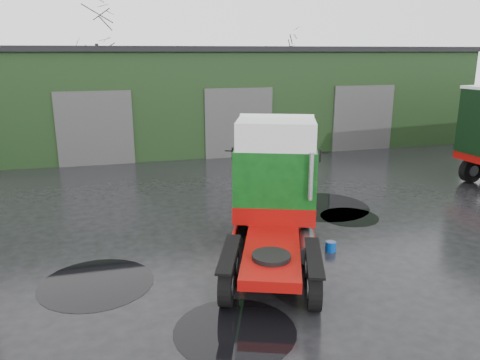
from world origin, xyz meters
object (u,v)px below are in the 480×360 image
(tree_back_b, at_px, (278,77))
(hero_tractor, at_px, (274,199))
(warehouse, at_px, (217,94))
(tree_back_a, at_px, (98,67))
(wash_bucket, at_px, (331,247))

(tree_back_b, bearing_deg, hero_tractor, -109.54)
(hero_tractor, relative_size, tree_back_b, 0.87)
(warehouse, distance_m, tree_back_a, 12.90)
(wash_bucket, xyz_separation_m, tree_back_a, (-7.29, 29.89, 4.60))
(wash_bucket, bearing_deg, warehouse, 87.97)
(wash_bucket, relative_size, tree_back_a, 0.03)
(warehouse, bearing_deg, wash_bucket, -92.03)
(warehouse, relative_size, hero_tractor, 4.95)
(warehouse, xyz_separation_m, tree_back_a, (-8.00, 10.00, 1.59))
(hero_tractor, height_order, wash_bucket, hero_tractor)
(warehouse, height_order, wash_bucket, warehouse)
(wash_bucket, distance_m, tree_back_a, 31.11)
(tree_back_a, xyz_separation_m, tree_back_b, (16.00, 0.00, -1.00))
(hero_tractor, height_order, tree_back_a, tree_back_a)
(wash_bucket, height_order, tree_back_b, tree_back_b)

